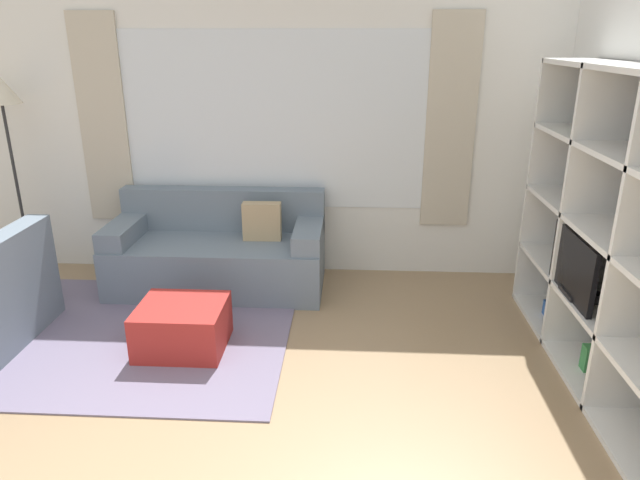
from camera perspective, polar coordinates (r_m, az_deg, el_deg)
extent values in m
cube|color=white|center=(5.38, -4.52, 10.72)|extent=(6.38, 0.07, 2.70)
cube|color=white|center=(5.33, -4.61, 11.71)|extent=(2.85, 0.01, 1.60)
cube|color=beige|center=(5.75, -20.89, 11.10)|extent=(0.44, 0.03, 1.90)
cube|color=beige|center=(5.34, 12.93, 11.30)|extent=(0.44, 0.03, 1.90)
cube|color=slate|center=(4.76, -19.78, -8.86)|extent=(2.70, 1.99, 0.01)
cube|color=white|center=(4.38, 25.45, 2.22)|extent=(0.42, 0.04, 2.03)
cube|color=white|center=(5.11, 22.23, 4.98)|extent=(0.42, 0.04, 2.03)
cube|color=white|center=(4.42, 25.43, -11.84)|extent=(0.42, 2.44, 0.04)
cube|color=white|center=(4.20, 26.41, -6.09)|extent=(0.42, 2.44, 0.04)
cube|color=white|center=(4.02, 27.49, 0.46)|extent=(0.42, 2.44, 0.04)
cube|color=white|center=(3.90, 28.66, 7.51)|extent=(0.42, 2.44, 0.04)
cube|color=black|center=(4.17, 23.98, -2.36)|extent=(0.04, 0.72, 0.43)
cube|color=black|center=(4.25, 23.86, -4.88)|extent=(0.10, 0.24, 0.03)
cube|color=#2856A8|center=(5.03, 22.10, -6.40)|extent=(0.10, 0.10, 0.12)
cylinder|color=#388947|center=(4.61, 24.52, 10.64)|extent=(0.09, 0.09, 0.12)
cube|color=#388947|center=(4.36, 25.37, -10.63)|extent=(0.09, 0.09, 0.18)
cylinder|color=#232328|center=(4.20, 26.05, -5.24)|extent=(0.09, 0.09, 0.07)
cube|color=slate|center=(5.28, -10.15, -2.39)|extent=(1.90, 0.85, 0.46)
cube|color=slate|center=(5.45, -9.63, 3.10)|extent=(1.90, 0.18, 0.39)
cube|color=slate|center=(5.42, -18.92, 0.96)|extent=(0.24, 0.79, 0.17)
cube|color=slate|center=(5.04, -1.13, 0.67)|extent=(0.24, 0.79, 0.17)
cube|color=tan|center=(5.11, -5.82, 1.88)|extent=(0.34, 0.13, 0.34)
cube|color=#A82823|center=(4.35, -13.57, -8.45)|extent=(0.62, 0.56, 0.35)
cylinder|color=black|center=(6.23, -26.76, -2.93)|extent=(0.26, 0.26, 0.02)
cylinder|color=#2D2D30|center=(6.00, -27.94, 4.27)|extent=(0.03, 0.03, 1.60)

